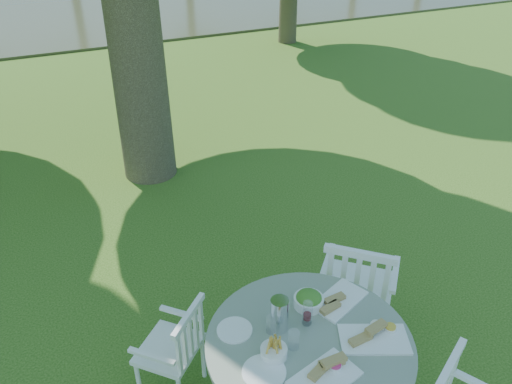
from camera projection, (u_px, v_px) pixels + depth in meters
ground at (265, 277)px, 4.79m from camera, size 140.00×140.00×0.00m
table at (308, 362)px, 3.10m from camera, size 1.26×1.26×0.85m
chair_ne at (357, 286)px, 3.79m from camera, size 0.70×0.70×1.02m
chair_nw at (179, 346)px, 3.44m from camera, size 0.57×0.57×0.82m
tableware at (305, 328)px, 3.04m from camera, size 1.07×0.81×0.23m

